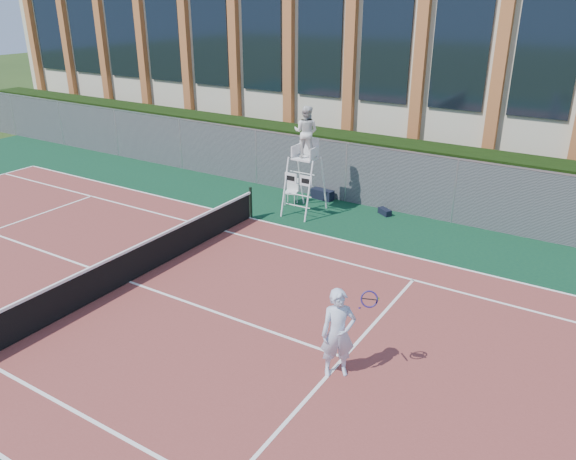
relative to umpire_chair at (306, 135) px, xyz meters
The scene contains 12 objects.
ground 7.69m from the umpire_chair, 100.47° to the right, with size 120.00×120.00×0.00m, color #233814.
apron 6.78m from the umpire_chair, 102.15° to the right, with size 36.00×20.00×0.01m, color #0B3322.
tennis_court 7.68m from the umpire_chair, 100.47° to the right, with size 23.77×10.97×0.02m, color brown.
tennis_net 7.51m from the umpire_chair, 100.47° to the right, with size 0.10×11.30×1.10m.
fence 2.75m from the umpire_chair, 126.67° to the left, with size 40.00×0.06×2.20m, color #595E60, non-canonical shape.
hedge 3.63m from the umpire_chair, 113.83° to the left, with size 40.00×1.40×2.20m, color black.
building 11.06m from the umpire_chair, 96.82° to the left, with size 45.00×10.60×8.22m.
umpire_chair is the anchor object (origin of this frame).
plastic_chair 2.41m from the umpire_chair, 149.84° to the left, with size 0.54×0.54×0.95m.
sports_bag_near 2.99m from the umpire_chair, 95.00° to the left, with size 0.86×0.34×0.37m, color black.
sports_bag_far 3.85m from the umpire_chair, 26.35° to the left, with size 0.53×0.23×0.21m, color black.
tennis_player 9.38m from the umpire_chair, 55.56° to the right, with size 1.10×0.86×1.89m.
Camera 1 is at (10.63, -9.00, 7.11)m, focal length 35.00 mm.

